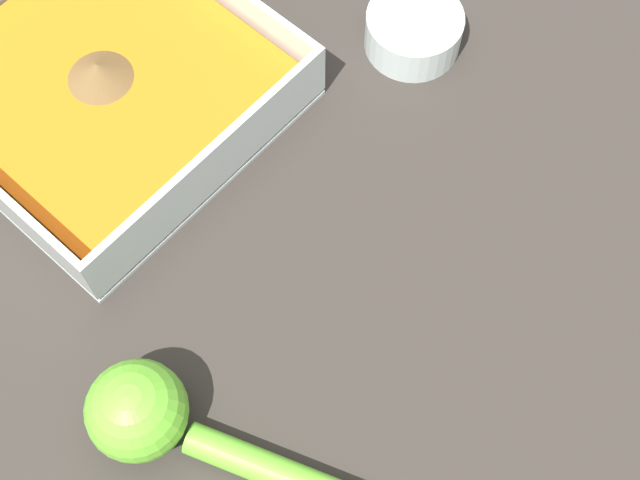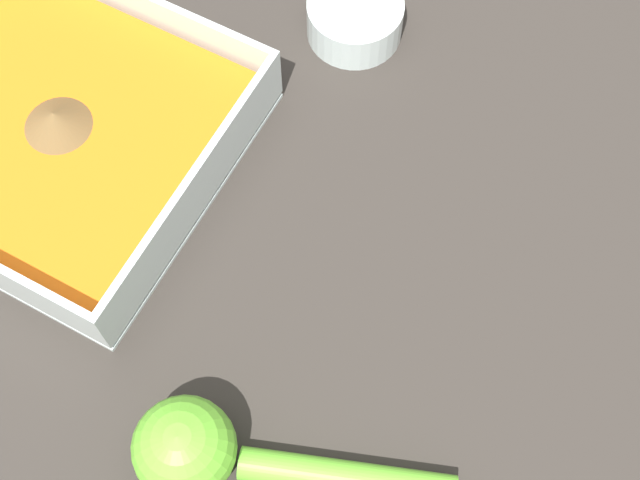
% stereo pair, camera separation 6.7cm
% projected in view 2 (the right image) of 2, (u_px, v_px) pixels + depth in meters
% --- Properties ---
extents(ground_plane, '(4.00, 4.00, 0.00)m').
position_uv_depth(ground_plane, '(127.00, 130.00, 0.74)').
color(ground_plane, '#332D28').
extents(square_dish, '(0.26, 0.26, 0.06)m').
position_uv_depth(square_dish, '(64.00, 136.00, 0.72)').
color(square_dish, silver).
rests_on(square_dish, ground_plane).
extents(spice_bowl, '(0.08, 0.08, 0.04)m').
position_uv_depth(spice_bowl, '(355.00, 19.00, 0.77)').
color(spice_bowl, silver).
rests_on(spice_bowl, ground_plane).
extents(lemon_squeezer, '(0.11, 0.21, 0.07)m').
position_uv_depth(lemon_squeezer, '(215.00, 454.00, 0.60)').
color(lemon_squeezer, '#6BC633').
rests_on(lemon_squeezer, ground_plane).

